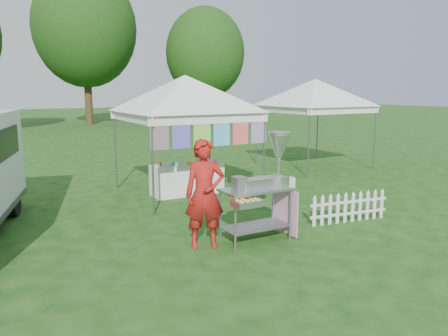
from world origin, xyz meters
TOP-DOWN VIEW (x-y plane):
  - ground at (0.00, 0.00)m, footprint 120.00×120.00m
  - canopy_main at (0.00, 3.49)m, footprint 4.24×4.24m
  - canopy_right at (5.50, 5.00)m, footprint 4.24×4.24m
  - tree_mid at (3.00, 28.00)m, footprint 7.60×7.60m
  - tree_right at (10.00, 22.00)m, footprint 5.60×5.60m
  - donut_cart at (-0.23, -0.38)m, footprint 1.37×0.93m
  - vendor at (-1.36, -0.22)m, footprint 0.78×0.63m
  - picket_fence at (1.81, -0.39)m, footprint 1.78×0.30m
  - display_table at (-0.00, 3.45)m, footprint 1.80×0.70m

SIDE VIEW (x-z plane):
  - ground at x=0.00m, z-range 0.00..0.00m
  - picket_fence at x=1.81m, z-range 0.01..0.57m
  - display_table at x=0.00m, z-range 0.00..0.77m
  - vendor at x=-1.36m, z-range 0.00..1.84m
  - donut_cart at x=-0.23m, z-range 0.17..2.07m
  - canopy_main at x=0.00m, z-range 1.26..4.71m
  - canopy_right at x=5.50m, z-range 1.27..4.72m
  - tree_right at x=10.00m, z-range 0.97..9.39m
  - tree_mid at x=3.00m, z-range 1.38..12.90m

